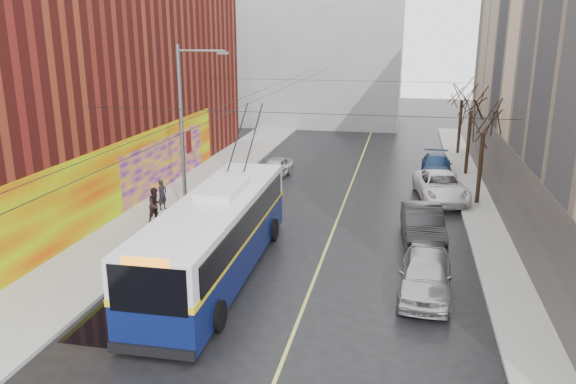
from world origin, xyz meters
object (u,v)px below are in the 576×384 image
Objects in this scene: tree_near at (485,119)px; pedestrian_a at (162,195)px; parked_car_b at (423,224)px; pedestrian_b at (156,205)px; streetlight_pole at (185,129)px; tree_mid at (472,99)px; parked_car_a at (426,275)px; following_car at (275,168)px; trolleybus at (216,235)px; parked_car_c at (441,186)px; parked_car_d at (436,165)px; tree_far at (463,90)px.

pedestrian_a is at bearing -163.96° from tree_near.
parked_car_b is 13.28m from pedestrian_b.
tree_mid is at bearing 40.65° from streetlight_pole.
following_car is (-9.59, 16.05, -0.13)m from parked_car_a.
trolleybus is at bearing -122.84° from pedestrian_a.
parked_car_b is at bearing -2.53° from streetlight_pole.
parked_car_c is (-2.00, -6.25, -4.46)m from tree_mid.
parked_car_c is 5.82m from parked_car_d.
parked_car_b is at bearing -94.62° from parked_car_d.
parked_car_a is 14.28m from pedestrian_b.
parked_car_d is at bearing 62.35° from trolleybus.
pedestrian_b is (-5.03, 5.15, -0.65)m from trolleybus.
tree_far reaches higher than parked_car_b.
streetlight_pole is at bearing 119.78° from trolleybus.
tree_far is 3.94× the size of pedestrian_a.
following_car is at bearing 124.02° from parked_car_a.
tree_mid reaches higher than tree_far.
tree_near reaches higher than trolleybus.
parked_car_c is (-2.00, -13.25, -4.35)m from tree_far.
parked_car_b is (0.00, 5.79, 0.03)m from parked_car_a.
pedestrian_b reaches higher than parked_car_a.
parked_car_a is (-3.20, -12.32, -4.16)m from tree_near.
streetlight_pole reaches higher than parked_car_c.
parked_car_c is 1.17× the size of parked_car_d.
pedestrian_a is at bearing -108.74° from following_car.
parked_car_c reaches higher than following_car.
parked_car_b is at bearing -103.31° from tree_mid.
tree_mid is 1.36× the size of parked_car_d.
streetlight_pole is at bearing -160.64° from parked_car_c.
trolleybus is 10.05m from parked_car_b.
parked_car_c is at bearing 52.97° from trolleybus.
streetlight_pole is 1.41× the size of tree_near.
tree_mid is 1.02× the size of tree_far.
pedestrian_b is at bearing -156.78° from tree_near.
parked_car_a is (-3.20, -26.32, -4.33)m from tree_far.
parked_car_d is at bearing 106.93° from tree_near.
following_car is at bearing 12.29° from pedestrian_b.
tree_mid is 22.64m from trolleybus.
tree_near reaches higher than parked_car_c.
parked_car_c is at bearing 87.93° from parked_car_a.
parked_car_a is 0.94× the size of parked_car_b.
parked_car_a reaches higher than following_car.
tree_near is 1.12× the size of parked_car_c.
streetlight_pole reaches higher than tree_mid.
tree_near is 17.05m from trolleybus.
trolleybus is (-11.44, -19.21, -3.52)m from tree_mid.
tree_far reaches higher than tree_near.
streetlight_pole is at bearing -139.35° from tree_mid.
tree_far reaches higher than parked_car_c.
tree_far is 1.15× the size of parked_car_c.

